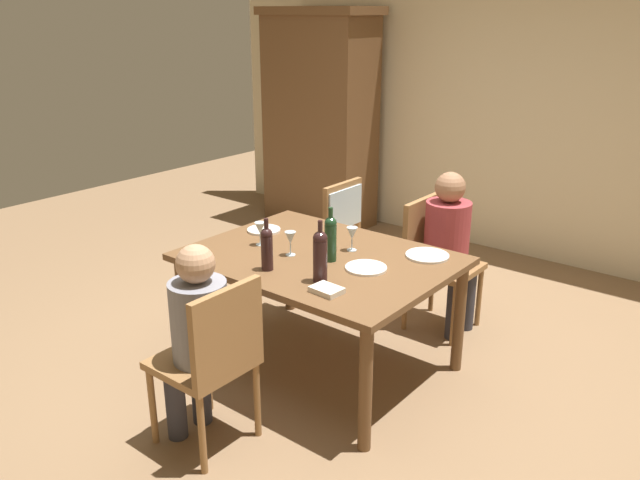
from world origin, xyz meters
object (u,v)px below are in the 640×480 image
person_man_bearded (450,241)px  dining_table (320,268)px  chair_near (213,355)px  chair_far_right (434,255)px  person_woman_host (197,330)px  chair_far_left (350,226)px  wine_bottle_tall_green (331,237)px  dinner_plate_guest_left (427,255)px  wine_glass_near_right (352,234)px  dinner_plate_host (264,230)px  wine_bottle_short_olive (267,247)px  wine_glass_centre (260,229)px  wine_bottle_dark_red (320,255)px  dinner_plate_guest_right (366,268)px  wine_glass_near_left (290,239)px  armoire_cabinet (320,119)px

person_man_bearded → dining_table: bearing=-21.2°
chair_near → chair_far_right: 1.92m
dining_table → person_woman_host: (-0.03, -0.95, -0.03)m
chair_far_left → wine_bottle_tall_green: wine_bottle_tall_green is taller
chair_far_right → dinner_plate_guest_left: size_ratio=3.53×
person_woman_host → wine_glass_near_right: 1.17m
dinner_plate_host → chair_far_right: bearing=44.8°
wine_bottle_short_olive → wine_glass_centre: wine_bottle_short_olive is taller
wine_bottle_dark_red → wine_glass_centre: (-0.65, 0.21, -0.05)m
wine_bottle_tall_green → wine_bottle_dark_red: bearing=-62.3°
person_man_bearded → dinner_plate_guest_left: size_ratio=4.37×
chair_near → dinner_plate_guest_left: chair_near is taller
wine_bottle_tall_green → dining_table: bearing=166.6°
chair_far_right → wine_glass_near_right: 0.84m
dinner_plate_guest_right → wine_glass_near_right: bearing=142.0°
dining_table → person_woman_host: size_ratio=1.40×
wine_bottle_dark_red → dinner_plate_guest_right: (0.09, 0.31, -0.15)m
dinner_plate_guest_right → wine_glass_near_left: bearing=-167.2°
chair_far_right → dinner_plate_guest_left: chair_far_right is taller
person_woman_host → dinner_plate_guest_left: 1.45m
wine_bottle_dark_red → wine_glass_centre: size_ratio=2.33×
wine_bottle_short_olive → dinner_plate_host: bearing=135.2°
wine_bottle_short_olive → chair_far_right: bearing=74.9°
chair_far_left → person_man_bearded: (0.84, 0.00, 0.06)m
chair_near → dinner_plate_host: chair_near is taller
person_woman_host → wine_glass_centre: (-0.38, 0.87, 0.22)m
chair_near → person_woman_host: (-0.11, -0.00, 0.10)m
wine_bottle_dark_red → chair_far_right: bearing=89.3°
chair_far_right → person_man_bearded: person_man_bearded is taller
wine_bottle_tall_green → wine_glass_near_right: bearing=90.4°
wine_glass_near_right → wine_bottle_short_olive: bearing=-109.3°
dining_table → wine_bottle_tall_green: size_ratio=4.71×
person_man_bearded → dinner_plate_host: size_ratio=5.11×
wine_glass_centre → dinner_plate_host: wine_glass_centre is taller
person_man_bearded → wine_glass_near_left: person_man_bearded is taller
wine_bottle_short_olive → person_woman_host: bearing=-83.2°
person_man_bearded → wine_glass_centre: bearing=-36.8°
person_man_bearded → wine_glass_near_right: (-0.28, -0.76, 0.20)m
wine_glass_near_right → dinner_plate_guest_right: size_ratio=0.62×
armoire_cabinet → wine_glass_near_left: armoire_cabinet is taller
dinner_plate_host → dinner_plate_guest_right: size_ratio=0.93×
chair_far_left → person_woman_host: person_woman_host is taller
chair_near → wine_glass_centre: chair_near is taller
person_woman_host → wine_glass_near_right: (0.12, 1.15, 0.22)m
chair_near → wine_glass_centre: 1.05m
chair_near → dinner_plate_guest_left: (0.42, 1.35, 0.22)m
chair_far_right → chair_near: bearing=-5.1°
dinner_plate_guest_right → person_man_bearded: bearing=87.9°
wine_bottle_tall_green → wine_glass_near_left: 0.26m
wine_bottle_tall_green → person_man_bearded: bearing=74.4°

